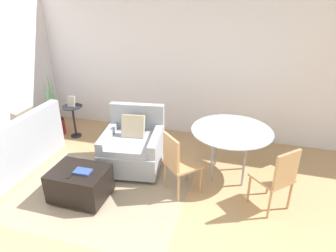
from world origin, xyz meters
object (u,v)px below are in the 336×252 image
at_px(couch, 6,153).
at_px(dining_chair_near_left, 178,161).
at_px(tv_remote_primary, 71,174).
at_px(ottoman, 80,183).
at_px(potted_plant, 55,122).
at_px(side_table, 73,116).
at_px(armchair, 133,146).
at_px(picture_frame, 71,101).
at_px(dining_chair_near_right, 278,176).
at_px(dining_table, 231,135).
at_px(book_stack, 83,171).

xyz_separation_m(couch, dining_chair_near_left, (2.68, 0.20, 0.21)).
relative_size(tv_remote_primary, dining_chair_near_left, 0.19).
distance_m(couch, ottoman, 1.48).
distance_m(couch, potted_plant, 1.32).
bearing_deg(side_table, tv_remote_primary, -58.66).
relative_size(armchair, potted_plant, 0.84).
relative_size(couch, tv_remote_primary, 11.12).
xyz_separation_m(ottoman, dining_chair_near_left, (1.22, 0.49, 0.27)).
bearing_deg(couch, dining_chair_near_left, 4.18).
bearing_deg(side_table, armchair, -23.95).
xyz_separation_m(picture_frame, dining_chair_near_left, (2.31, -1.14, -0.20)).
relative_size(side_table, dining_chair_near_right, 0.69).
bearing_deg(armchair, side_table, 156.05).
distance_m(tv_remote_primary, dining_chair_near_right, 2.61).
bearing_deg(potted_plant, armchair, -18.75).
distance_m(potted_plant, picture_frame, 0.63).
xyz_separation_m(side_table, picture_frame, (0.00, 0.00, 0.29)).
bearing_deg(tv_remote_primary, dining_chair_near_right, 13.33).
height_order(potted_plant, dining_chair_near_right, potted_plant).
distance_m(picture_frame, dining_table, 3.00).
bearing_deg(dining_chair_near_left, dining_table, 45.00).
relative_size(book_stack, dining_table, 0.19).
height_order(picture_frame, dining_table, picture_frame).
distance_m(ottoman, picture_frame, 2.01).
bearing_deg(ottoman, couch, 168.58).
bearing_deg(tv_remote_primary, picture_frame, 121.34).
xyz_separation_m(tv_remote_primary, dining_chair_near_left, (1.26, 0.60, 0.07)).
bearing_deg(armchair, dining_table, 6.04).
height_order(book_stack, picture_frame, picture_frame).
height_order(side_table, picture_frame, picture_frame).
height_order(couch, book_stack, couch).
height_order(dining_table, dining_chair_near_left, dining_chair_near_left).
distance_m(dining_table, dining_chair_near_left, 0.92).
xyz_separation_m(couch, armchair, (1.83, 0.68, 0.05)).
distance_m(side_table, dining_chair_near_right, 3.77).
xyz_separation_m(ottoman, dining_chair_near_right, (2.50, 0.49, 0.27)).
bearing_deg(ottoman, armchair, 68.74).
bearing_deg(tv_remote_primary, dining_table, 33.19).
relative_size(ottoman, side_table, 1.19).
xyz_separation_m(potted_plant, picture_frame, (0.43, 0.01, 0.46)).
relative_size(couch, dining_table, 1.63).
height_order(picture_frame, dining_chair_near_right, dining_chair_near_right).
relative_size(dining_table, dining_chair_near_right, 1.30).
xyz_separation_m(armchair, dining_chair_near_left, (0.85, -0.48, 0.17)).
relative_size(potted_plant, side_table, 2.02).
distance_m(couch, tv_remote_primary, 1.48).
height_order(ottoman, potted_plant, potted_plant).
relative_size(couch, armchair, 1.81).
xyz_separation_m(couch, picture_frame, (0.36, 1.33, 0.41)).
distance_m(couch, dining_chair_near_left, 2.69).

